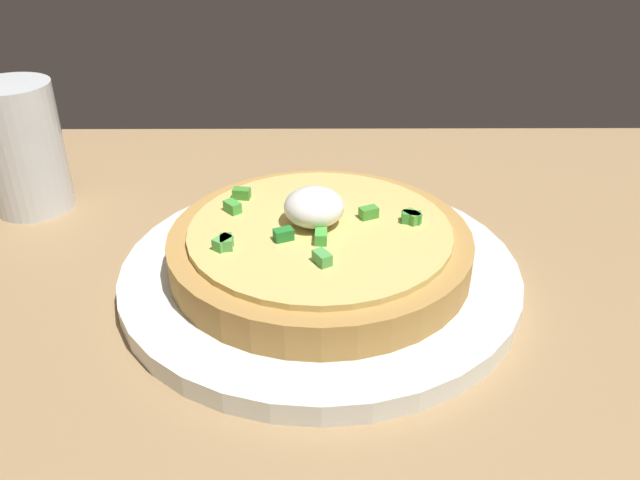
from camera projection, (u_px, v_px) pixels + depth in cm
name	position (u px, v px, depth cm)	size (l,w,h in cm)	color
dining_table	(409.00, 369.00, 41.50)	(98.12, 79.16, 2.09)	#9D7D53
plate	(320.00, 273.00, 47.78)	(28.60, 28.60, 1.53)	white
pizza	(320.00, 245.00, 46.62)	(21.45, 21.45, 5.62)	#B68744
cup_near	(25.00, 155.00, 56.02)	(6.66, 6.66, 11.14)	silver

